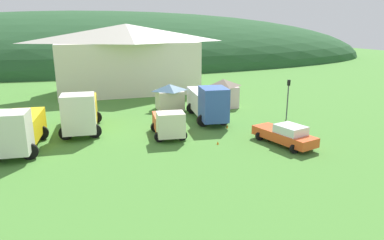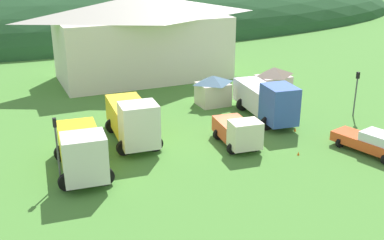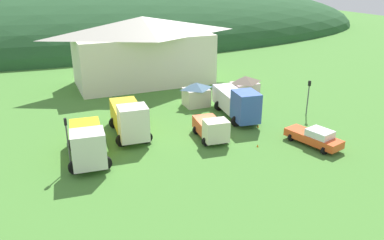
% 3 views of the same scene
% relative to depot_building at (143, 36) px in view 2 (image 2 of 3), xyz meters
% --- Properties ---
extents(ground_plane, '(200.00, 200.00, 0.00)m').
position_rel_depot_building_xyz_m(ground_plane, '(0.23, -19.77, -4.65)').
color(ground_plane, '#477F33').
extents(forested_hill_backdrop, '(148.17, 60.00, 24.42)m').
position_rel_depot_building_xyz_m(forested_hill_backdrop, '(0.23, 43.71, -4.65)').
color(forested_hill_backdrop, '#234C28').
rests_on(forested_hill_backdrop, ground).
extents(depot_building, '(19.36, 9.51, 9.03)m').
position_rel_depot_building_xyz_m(depot_building, '(0.00, 0.00, 0.00)').
color(depot_building, silver).
rests_on(depot_building, ground).
extents(play_shed_cream, '(2.93, 2.52, 2.76)m').
position_rel_depot_building_xyz_m(play_shed_cream, '(2.72, -11.68, -3.23)').
color(play_shed_cream, beige).
rests_on(play_shed_cream, ground).
extents(play_shed_pink, '(3.18, 2.37, 3.17)m').
position_rel_depot_building_xyz_m(play_shed_pink, '(8.55, -12.62, -3.02)').
color(play_shed_pink, beige).
rests_on(play_shed_pink, ground).
extents(flatbed_truck_yellow, '(3.73, 7.40, 3.36)m').
position_rel_depot_building_xyz_m(flatbed_truck_yellow, '(-11.00, -20.84, -3.00)').
color(flatbed_truck_yellow, silver).
rests_on(flatbed_truck_yellow, ground).
extents(heavy_rig_striped, '(3.67, 7.65, 3.62)m').
position_rel_depot_building_xyz_m(heavy_rig_striped, '(-6.55, -17.14, -2.88)').
color(heavy_rig_striped, silver).
rests_on(heavy_rig_striped, ground).
extents(light_truck_cream, '(2.90, 4.86, 2.31)m').
position_rel_depot_building_xyz_m(light_truck_cream, '(0.14, -21.01, -3.50)').
color(light_truck_cream, beige).
rests_on(light_truck_cream, ground).
extents(box_truck_blue, '(3.59, 8.45, 3.52)m').
position_rel_depot_building_xyz_m(box_truck_blue, '(5.04, -17.01, -2.89)').
color(box_truck_blue, '#3356AD').
rests_on(box_truck_blue, ground).
extents(service_pickup_orange, '(3.09, 5.47, 1.66)m').
position_rel_depot_building_xyz_m(service_pickup_orange, '(8.01, -25.83, -3.83)').
color(service_pickup_orange, '#E85022').
rests_on(service_pickup_orange, ground).
extents(traffic_light_west, '(0.20, 0.32, 4.21)m').
position_rel_depot_building_xyz_m(traffic_light_west, '(-12.53, -21.57, -2.07)').
color(traffic_light_west, '#4C4C51').
rests_on(traffic_light_west, ground).
extents(traffic_light_east, '(0.20, 0.32, 3.86)m').
position_rel_depot_building_xyz_m(traffic_light_east, '(12.40, -19.27, -2.27)').
color(traffic_light_east, '#4C4C51').
rests_on(traffic_light_east, ground).
extents(traffic_cone_near_pickup, '(0.36, 0.36, 0.65)m').
position_rel_depot_building_xyz_m(traffic_cone_near_pickup, '(5.71, -20.24, -4.65)').
color(traffic_cone_near_pickup, orange).
rests_on(traffic_cone_near_pickup, ground).
extents(traffic_cone_mid_row, '(0.36, 0.36, 0.49)m').
position_rel_depot_building_xyz_m(traffic_cone_mid_row, '(3.23, -24.09, -4.65)').
color(traffic_cone_mid_row, orange).
rests_on(traffic_cone_mid_row, ground).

